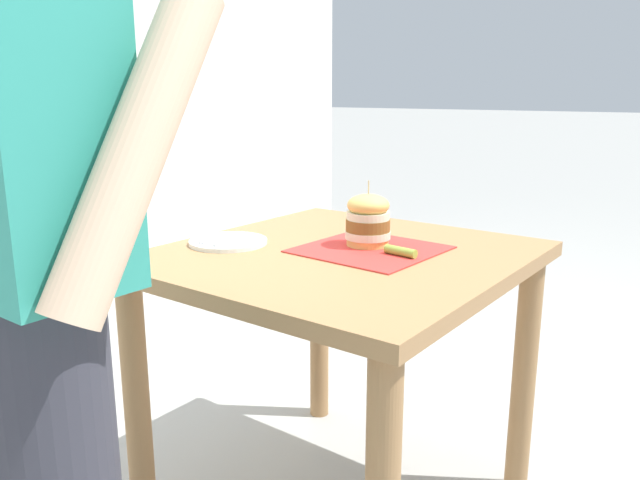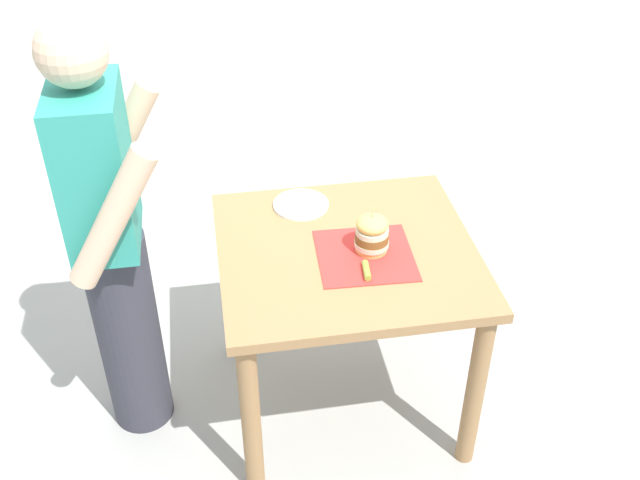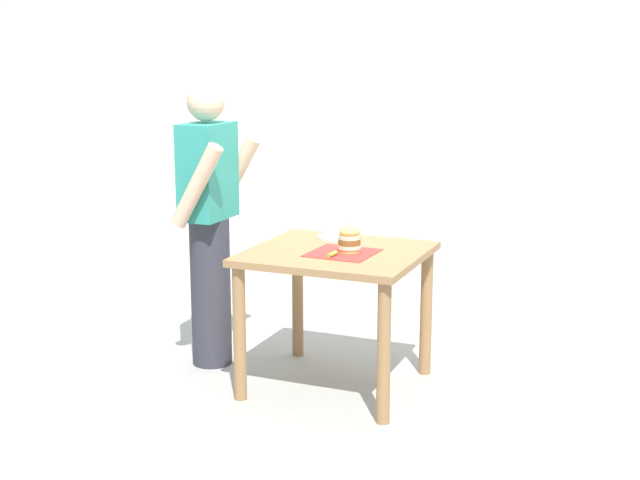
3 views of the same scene
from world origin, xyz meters
name	(u,v)px [view 1 (image 1 of 3)]	position (x,y,z in m)	size (l,w,h in m)	color
patio_table	(342,301)	(0.00, 0.00, 0.65)	(0.89, 0.94, 0.79)	#9E7247
serving_paper	(370,249)	(-0.05, -0.06, 0.79)	(0.34, 0.34, 0.00)	red
sandwich	(368,220)	(-0.03, -0.08, 0.87)	(0.13, 0.13, 0.18)	#E5B25B
pickle_spear	(401,251)	(-0.16, -0.04, 0.81)	(0.02, 0.02, 0.09)	#8EA83D
side_plate_with_forks	(228,242)	(0.31, 0.13, 0.80)	(0.22, 0.22, 0.02)	white
diner_across_table	(33,291)	(0.06, 0.83, 0.88)	(0.55, 0.35, 1.69)	#33333D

